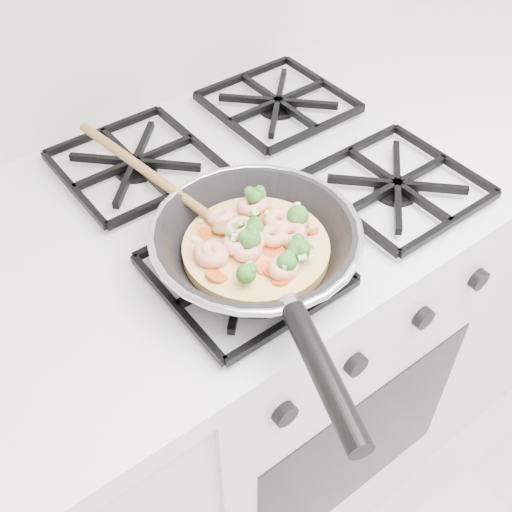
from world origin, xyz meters
TOP-DOWN VIEW (x-y plane):
  - stove at (0.00, 1.70)m, footprint 0.60×0.60m
  - counter_right at (0.80, 1.70)m, footprint 1.00×0.60m
  - skillet at (-0.13, 1.55)m, footprint 0.29×0.62m

SIDE VIEW (x-z plane):
  - counter_right at x=0.80m, z-range 0.00..0.90m
  - stove at x=0.00m, z-range 0.00..0.92m
  - skillet at x=-0.13m, z-range 0.91..1.01m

